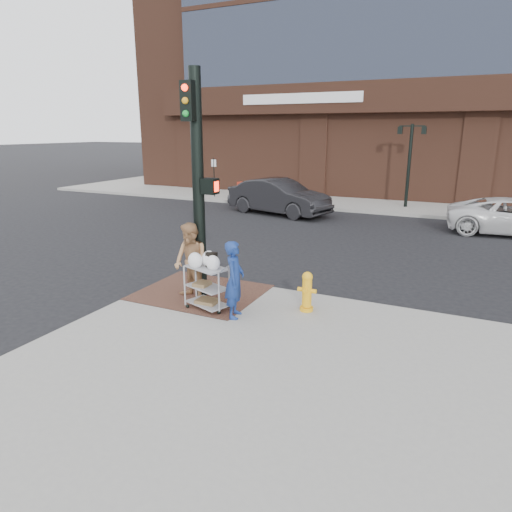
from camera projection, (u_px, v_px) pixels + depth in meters
The scene contains 12 objects.
ground at pixel (202, 316), 9.84m from camera, with size 220.00×220.00×0.00m, color black.
brick_curb_ramp at pixel (201, 292), 10.83m from camera, with size 2.80×2.40×0.01m, color #492A22.
lamp_post at pixel (410, 156), 22.24m from camera, with size 1.32×0.22×4.00m.
parking_sign at pixel (214, 177), 26.08m from camera, with size 0.05×0.05×2.20m, color black.
traffic_signal_pole at pixel (198, 180), 9.95m from camera, with size 0.61×0.51×5.00m.
woman_blue at pixel (235, 280), 9.24m from camera, with size 0.59×0.38×1.61m, color navy.
pedestrian_tan at pixel (191, 262), 10.18m from camera, with size 0.86×0.67×1.76m, color #A97A4F.
sedan_dark at pixel (279, 197), 21.50m from camera, with size 1.76×5.04×1.66m, color black.
utility_cart at pixel (207, 283), 9.74m from camera, with size 1.02×0.77×1.26m.
fire_hydrant at pixel (307, 291), 9.64m from camera, with size 0.41×0.29×0.87m.
newsbox_red at pixel (242, 190), 25.24m from camera, with size 0.40×0.36×0.96m, color #A62212.
newsbox_blue at pixel (285, 190), 24.86m from camera, with size 0.47×0.43×1.12m, color blue.
Camera 1 is at (4.97, -7.75, 3.89)m, focal length 32.00 mm.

